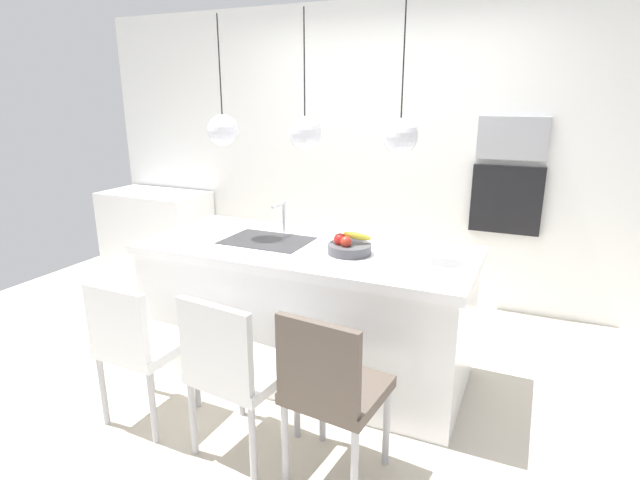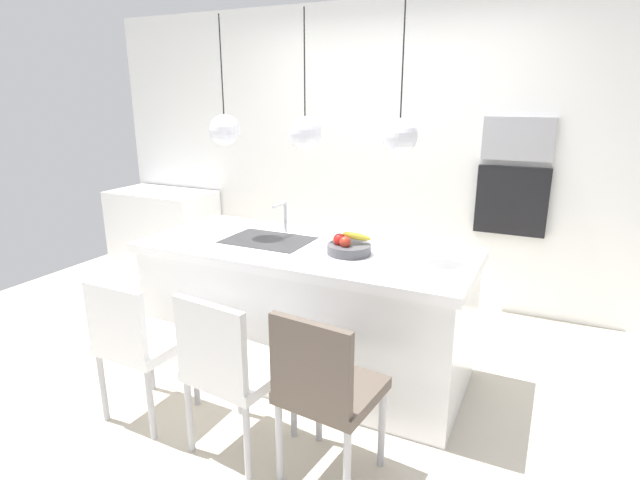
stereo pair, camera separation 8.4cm
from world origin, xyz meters
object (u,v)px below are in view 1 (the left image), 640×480
(chair_middle, at_px, (235,367))
(chair_near, at_px, (138,342))
(fruit_bowl, at_px, (349,247))
(chair_far, at_px, (331,387))
(oven, at_px, (506,200))
(microwave, at_px, (513,138))

(chair_middle, bearing_deg, chair_near, 179.49)
(chair_near, bearing_deg, fruit_bowl, 43.18)
(chair_near, height_order, chair_middle, chair_middle)
(chair_far, bearing_deg, oven, 78.08)
(fruit_bowl, bearing_deg, chair_near, -136.82)
(chair_far, bearing_deg, fruit_bowl, 106.09)
(oven, distance_m, chair_middle, 2.74)
(chair_middle, bearing_deg, microwave, 67.19)
(oven, height_order, chair_near, oven)
(microwave, xyz_separation_m, chair_middle, (-1.04, -2.48, -0.98))
(chair_far, bearing_deg, chair_middle, -179.58)
(oven, distance_m, chair_far, 2.58)
(fruit_bowl, bearing_deg, microwave, 64.58)
(chair_near, xyz_separation_m, chair_far, (1.16, -0.00, 0.02))
(oven, height_order, chair_middle, oven)
(fruit_bowl, distance_m, chair_middle, 1.00)
(fruit_bowl, xyz_separation_m, microwave, (0.77, 1.62, 0.55))
(fruit_bowl, xyz_separation_m, oven, (0.77, 1.62, 0.05))
(oven, xyz_separation_m, chair_near, (-1.68, -2.48, -0.48))
(microwave, relative_size, oven, 0.96)
(fruit_bowl, distance_m, chair_far, 0.98)
(microwave, height_order, chair_near, microwave)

